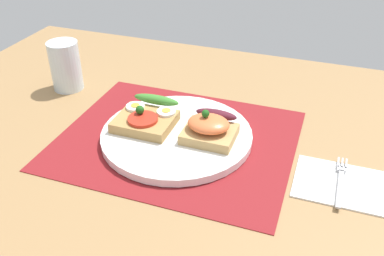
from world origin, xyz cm
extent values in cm
cube|color=#9B7549|center=(0.00, 0.00, -1.60)|extent=(120.00, 90.00, 3.20)
cube|color=maroon|center=(0.00, 0.00, 0.15)|extent=(42.82, 35.32, 0.30)
cylinder|color=white|center=(0.00, 0.00, 1.02)|extent=(27.83, 27.83, 1.43)
cube|color=#AE864B|center=(-6.30, 0.36, 2.68)|extent=(10.59, 9.20, 1.90)
cylinder|color=red|center=(-6.15, -1.21, 3.93)|extent=(5.58, 5.58, 0.60)
ellipsoid|color=#3E852E|center=(-6.30, 5.36, 4.53)|extent=(9.32, 2.20, 1.80)
sphere|color=#1E5919|center=(-7.23, 0.36, 5.03)|extent=(1.60, 1.60, 1.60)
cylinder|color=white|center=(-9.48, 2.53, 3.88)|extent=(3.61, 3.61, 0.50)
cylinder|color=yellow|center=(-9.48, 2.53, 4.21)|extent=(1.63, 1.63, 0.16)
cylinder|color=white|center=(-3.12, 2.74, 3.88)|extent=(3.61, 3.61, 0.50)
cylinder|color=yellow|center=(-3.12, 2.74, 4.21)|extent=(1.63, 1.63, 0.16)
cube|color=tan|center=(6.30, -0.21, 2.64)|extent=(9.20, 7.72, 1.83)
ellipsoid|color=orange|center=(6.08, -0.44, 4.81)|extent=(7.55, 6.17, 2.50)
ellipsoid|color=#511A27|center=(6.30, 4.05, 4.46)|extent=(7.82, 2.20, 1.80)
sphere|color=#1E5919|center=(5.50, 0.39, 6.75)|extent=(1.40, 1.40, 1.40)
cube|color=white|center=(29.56, -3.22, 0.30)|extent=(14.72, 11.25, 0.60)
cube|color=#B7B7BC|center=(29.37, -5.09, 0.76)|extent=(0.80, 9.33, 0.32)
cube|color=#B7B7BC|center=(29.37, -0.22, 0.76)|extent=(1.50, 1.20, 0.32)
cube|color=#B7B7BC|center=(28.72, 1.78, 0.76)|extent=(0.32, 2.80, 0.32)
cube|color=#B7B7BC|center=(29.37, 1.78, 0.76)|extent=(0.32, 2.80, 0.32)
cube|color=#B7B7BC|center=(30.02, 1.78, 0.76)|extent=(0.32, 2.80, 0.32)
cylinder|color=silver|center=(-30.64, 11.30, 5.45)|extent=(6.67, 6.67, 10.91)
camera|label=1|loc=(24.57, -60.80, 44.83)|focal=39.90mm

